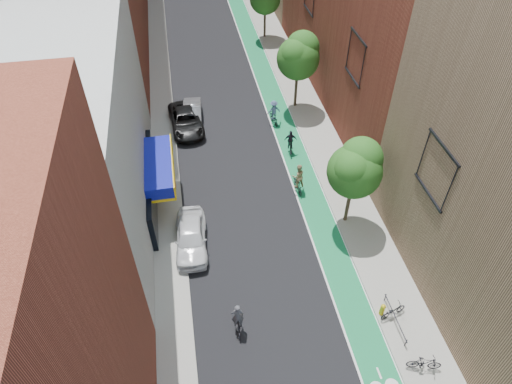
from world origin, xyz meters
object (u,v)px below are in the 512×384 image
parked_car_black (186,120)px  cyclist_lead (238,321)px  parked_car_silver (193,113)px  fire_hydrant (382,309)px  cyclist_lane_mid (291,144)px  cyclist_lane_near (298,180)px  parked_car_white (191,237)px  cyclist_lane_far (274,113)px

parked_car_black → cyclist_lead: 19.16m
parked_car_silver → fire_hydrant: (8.72, -20.64, -0.10)m
parked_car_black → cyclist_lane_mid: cyclist_lane_mid is taller
parked_car_silver → cyclist_lead: bearing=-83.7°
cyclist_lane_near → cyclist_lane_mid: size_ratio=1.16×
parked_car_silver → cyclist_lane_near: 11.97m
cyclist_lead → cyclist_lane_near: (5.80, 10.12, 0.20)m
parked_car_white → cyclist_lane_far: bearing=60.7°
fire_hydrant → cyclist_lane_far: bearing=96.1°
cyclist_lane_near → cyclist_lane_far: 8.44m
parked_car_silver → cyclist_lane_far: size_ratio=2.01×
parked_car_black → cyclist_lane_mid: 9.05m
cyclist_lane_near → cyclist_lane_far: size_ratio=1.07×
cyclist_lane_near → cyclist_lane_mid: 4.36m
parked_car_white → parked_car_black: (0.56, 12.77, -0.07)m
parked_car_silver → fire_hydrant: 22.41m
parked_car_white → fire_hydrant: bearing=-31.4°
parked_car_black → cyclist_lane_mid: bearing=-35.6°
parked_car_white → cyclist_lane_mid: cyclist_lane_mid is taller
parked_car_silver → fire_hydrant: size_ratio=5.08×
parked_car_silver → cyclist_lane_far: (6.66, -1.53, 0.25)m
parked_car_black → cyclist_lane_far: size_ratio=2.58×
parked_car_silver → cyclist_lead: size_ratio=1.93×
parked_car_silver → fire_hydrant: parked_car_silver is taller
parked_car_silver → parked_car_black: bearing=-118.2°
cyclist_lead → cyclist_lane_near: cyclist_lane_near is taller
fire_hydrant → parked_car_black: bearing=115.4°
cyclist_lead → cyclist_lane_near: 11.67m
cyclist_lane_near → cyclist_lane_mid: bearing=-101.8°
parked_car_silver → cyclist_lane_near: cyclist_lane_near is taller
cyclist_lane_far → parked_car_silver: bearing=-23.5°
fire_hydrant → cyclist_lane_mid: bearing=96.0°
parked_car_white → cyclist_lane_far: (7.84, 12.23, 0.12)m
parked_car_white → parked_car_silver: parked_car_white is taller
parked_car_silver → cyclist_lane_mid: 9.10m
cyclist_lane_near → parked_car_silver: bearing=-61.4°
cyclist_lead → cyclist_lane_far: (5.85, 18.56, 0.15)m
parked_car_white → fire_hydrant: size_ratio=5.82×
cyclist_lead → cyclist_lane_far: 19.46m
cyclist_lane_near → fire_hydrant: (2.10, -10.67, -0.40)m
parked_car_silver → cyclist_lead: 20.11m
parked_car_black → cyclist_lane_far: bearing=-8.9°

